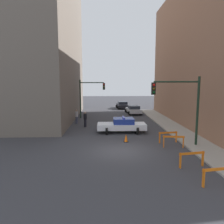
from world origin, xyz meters
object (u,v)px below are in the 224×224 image
Objects in this scene: barrier_back at (174,140)px; traffic_cone at (126,138)px; parked_car_mid at (122,105)px; pedestrian_crossing at (85,119)px; traffic_light_far at (88,93)px; police_car at (122,125)px; pedestrian_corner at (77,116)px; parked_car_near at (134,110)px; barrier_front at (217,174)px; traffic_light_near at (183,101)px; barrier_corner at (168,135)px; barrier_mid at (192,157)px.

barrier_back reaches higher than traffic_cone.
pedestrian_crossing reaches higher than parked_car_mid.
traffic_cone is (-1.56, -22.46, -0.36)m from parked_car_mid.
police_car is (3.87, -8.72, -2.67)m from traffic_light_far.
pedestrian_corner reaches higher than police_car.
barrier_front is (0.86, -23.48, -0.06)m from parked_car_near.
parked_car_mid is at bearing -12.90° from pedestrian_crossing.
pedestrian_crossing is at bearing 132.73° from barrier_back.
pedestrian_corner is (-5.02, 4.73, 0.14)m from police_car.
traffic_light_far is at bearing 120.71° from traffic_light_near.
police_car is 2.97× the size of barrier_corner.
traffic_light_far is 1.18× the size of parked_car_mid.
traffic_light_near reaches higher than barrier_back.
parked_car_mid is at bearing 105.32° from pedestrian_corner.
traffic_light_far is at bearing -121.16° from parked_car_mid.
police_car is at bearing 130.92° from traffic_light_near.
parked_car_near is (6.64, 3.51, -2.72)m from traffic_light_far.
police_car is 11.82m from barrier_front.
parked_car_mid is 22.89m from barrier_corner.
parked_car_mid is at bearing -4.44° from police_car.
traffic_cone is at bearing -142.42° from pedestrian_crossing.
barrier_back is at bearing -26.04° from traffic_cone.
pedestrian_crossing is at bearing -111.66° from parked_car_mid.
traffic_light_far is 3.13× the size of pedestrian_crossing.
traffic_cone is (0.06, -3.44, -0.41)m from police_car.
traffic_light_near is at bearing -5.86° from pedestrian_corner.
barrier_back is (7.35, -13.83, -2.78)m from traffic_light_far.
barrier_back and barrier_corner have the same top height.
barrier_front is 2.34m from barrier_mid.
barrier_back is (-0.15, 6.14, 0.00)m from barrier_front.
barrier_corner is at bearing -88.52° from parked_car_mid.
parked_car_mid is at bearing 94.59° from barrier_corner.
traffic_light_near reaches higher than pedestrian_corner.
barrier_mid and barrier_corner have the same top height.
traffic_light_near is 7.09m from barrier_front.
barrier_front is at bearing -65.44° from traffic_cone.
barrier_back is (0.71, -17.35, -0.06)m from parked_car_near.
pedestrian_crossing is (0.04, -5.92, -2.54)m from traffic_light_far.
parked_car_near is 1.00× the size of parked_car_mid.
barrier_corner is (8.47, -8.53, -0.24)m from pedestrian_corner.
traffic_light_near is 7.93× the size of traffic_cone.
barrier_front is at bearing -94.74° from traffic_light_near.
police_car is 4.74m from pedestrian_crossing.
pedestrian_crossing is 2.27m from pedestrian_corner.
barrier_front is 7.46m from barrier_corner.
police_car is 3.47m from traffic_cone.
traffic_light_far reaches higher than parked_car_near.
barrier_back is at bearing -8.97° from pedestrian_corner.
barrier_mid is 3.82m from barrier_back.
barrier_corner is (7.32, -12.51, -2.78)m from traffic_light_far.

